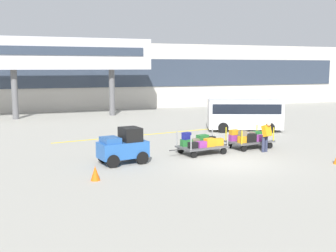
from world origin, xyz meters
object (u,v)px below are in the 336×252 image
baggage_handler (266,135)px  shuttle_van (245,112)px  baggage_tug (124,147)px  safety_cone_near (95,173)px  baggage_cart_lead (202,143)px  baggage_cart_middle (249,138)px

baggage_handler → shuttle_van: (2.63, 6.51, 0.37)m
baggage_tug → safety_cone_near: 2.93m
baggage_tug → shuttle_van: 11.82m
safety_cone_near → baggage_cart_lead: bearing=27.7°
baggage_cart_middle → baggage_handler: baggage_handler is taller
baggage_cart_lead → safety_cone_near: size_ratio=5.59×
baggage_tug → baggage_cart_middle: size_ratio=0.73×
shuttle_van → baggage_tug: bearing=-147.0°
shuttle_van → safety_cone_near: size_ratio=9.39×
baggage_cart_middle → baggage_handler: size_ratio=1.97×
baggage_cart_middle → shuttle_van: (2.87, 5.30, 0.71)m
baggage_tug → baggage_cart_middle: baggage_tug is taller
baggage_cart_lead → baggage_handler: bearing=-13.7°
baggage_cart_lead → baggage_cart_middle: size_ratio=1.00×
safety_cone_near → baggage_cart_middle: bearing=21.7°
baggage_cart_lead → safety_cone_near: 6.55m
shuttle_van → baggage_cart_lead: bearing=-135.3°
baggage_tug → baggage_cart_lead: size_ratio=0.73×
baggage_tug → baggage_handler: (7.27, -0.08, 0.11)m
baggage_tug → safety_cone_near: (-1.69, -2.34, -0.48)m
baggage_handler → shuttle_van: 7.03m
baggage_cart_middle → safety_cone_near: size_ratio=5.59×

